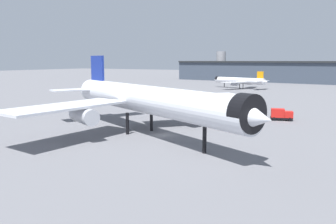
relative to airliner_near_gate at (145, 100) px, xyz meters
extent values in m
plane|color=slate|center=(3.53, 0.99, -7.30)|extent=(900.00, 900.00, 0.00)
cylinder|color=silver|center=(0.43, -0.19, 0.13)|extent=(53.34, 28.23, 5.72)
cone|color=silver|center=(25.92, -11.70, 0.13)|extent=(8.04, 7.69, 5.60)
cone|color=silver|center=(-25.06, 11.31, 0.13)|extent=(9.01, 8.01, 5.43)
cylinder|color=black|center=(24.88, -11.23, 0.56)|extent=(4.72, 6.32, 5.77)
cube|color=silver|center=(2.86, 15.65, -0.58)|extent=(23.56, 24.64, 0.46)
cylinder|color=#B7BAC1|center=(2.84, 12.35, -2.47)|extent=(8.43, 6.09, 3.14)
cube|color=silver|center=(-9.85, -12.50, -0.58)|extent=(11.66, 26.00, 0.46)
cylinder|color=#B7BAC1|center=(-7.38, -10.30, -2.47)|extent=(8.43, 6.09, 3.14)
cube|color=navy|center=(-20.98, 9.47, 4.71)|extent=(6.35, 3.28, 9.15)
cube|color=silver|center=(-19.34, 15.82, 0.70)|extent=(8.73, 11.25, 0.34)
cube|color=silver|center=(-24.66, 4.04, 0.70)|extent=(8.73, 11.25, 0.34)
cylinder|color=black|center=(16.75, -7.56, -5.01)|extent=(0.69, 0.69, 4.57)
cylinder|color=black|center=(-0.88, 3.69, -5.01)|extent=(0.69, 0.69, 4.57)
cylinder|color=black|center=(-3.35, -1.78, -5.01)|extent=(0.69, 0.69, 4.57)
cylinder|color=white|center=(-21.66, 127.16, -2.97)|extent=(30.67, 11.00, 3.33)
cone|color=white|center=(-36.58, 131.05, -2.97)|extent=(4.37, 4.08, 3.27)
cone|color=white|center=(-6.75, 123.27, -2.97)|extent=(4.99, 4.16, 3.17)
cylinder|color=black|center=(-35.93, 130.88, -2.72)|extent=(2.30, 3.63, 3.37)
cube|color=white|center=(-21.53, 118.24, -3.39)|extent=(11.63, 14.34, 0.27)
cylinder|color=#B7BAC1|center=(-21.83, 120.04, -4.49)|extent=(4.64, 2.86, 1.83)
cube|color=white|center=(-17.19, 134.88, -3.39)|extent=(5.74, 14.14, 0.27)
cylinder|color=#B7BAC1|center=(-18.33, 133.46, -4.49)|extent=(4.64, 2.86, 1.83)
cube|color=orange|center=(-9.14, 123.90, -0.30)|extent=(3.66, 1.26, 5.33)
cube|color=white|center=(-9.45, 120.25, -2.64)|extent=(4.08, 6.07, 0.20)
cube|color=white|center=(-7.63, 127.23, -2.64)|extent=(4.08, 6.07, 0.20)
cylinder|color=black|center=(-31.21, 129.65, -5.97)|extent=(0.40, 0.40, 2.67)
cylinder|color=black|center=(-20.61, 125.08, -5.97)|extent=(0.40, 0.40, 2.67)
cylinder|color=black|center=(-19.73, 128.47, -5.97)|extent=(0.40, 0.40, 2.67)
cube|color=#3D4756|center=(9.53, 193.26, -0.38)|extent=(207.98, 39.92, 13.83)
cube|color=#232628|center=(9.53, 193.26, 7.13)|extent=(208.17, 41.93, 1.20)
cylinder|color=#939399|center=(-60.65, 200.01, 3.92)|extent=(7.27, 7.27, 22.44)
cube|color=black|center=(21.12, 31.85, -6.68)|extent=(5.93, 3.81, 0.35)
cube|color=red|center=(22.70, 32.33, -5.70)|extent=(2.78, 2.84, 1.60)
cube|color=#1E2D38|center=(23.64, 32.62, -5.38)|extent=(0.64, 1.87, 0.80)
cube|color=red|center=(20.17, 31.56, -5.40)|extent=(3.83, 3.17, 2.20)
cylinder|color=black|center=(22.62, 33.51, -6.85)|extent=(0.94, 0.53, 0.90)
cylinder|color=black|center=(23.30, 31.31, -6.85)|extent=(0.94, 0.53, 0.90)
cylinder|color=black|center=(18.94, 32.38, -6.85)|extent=(0.94, 0.53, 0.90)
cylinder|color=black|center=(19.62, 30.18, -6.85)|extent=(0.94, 0.53, 0.90)
cone|color=#F2600C|center=(2.10, 36.38, -6.95)|extent=(0.56, 0.56, 0.70)
camera|label=1|loc=(39.23, -59.13, 8.04)|focal=36.84mm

